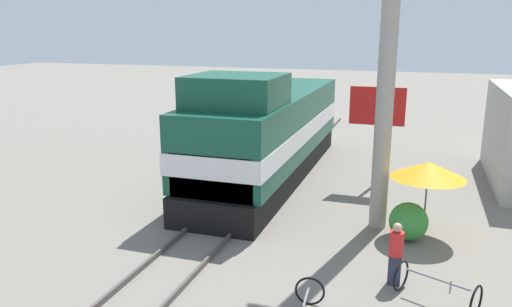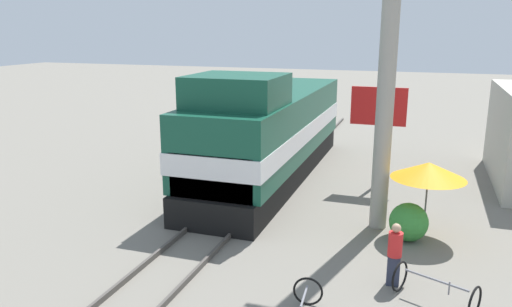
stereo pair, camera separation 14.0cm
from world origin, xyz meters
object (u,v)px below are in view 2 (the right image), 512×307
Objects in this scene: utility_pole at (390,33)px; billboard_sign at (378,113)px; person_bystander at (395,252)px; vendor_umbrella at (429,171)px; bicycle at (435,289)px; locomotive at (268,133)px.

utility_pole reaches higher than billboard_sign.
billboard_sign is at bearing 97.46° from utility_pole.
billboard_sign is 2.47× the size of person_bystander.
vendor_umbrella is 1.44× the size of person_bystander.
billboard_sign reaches higher than bicycle.
bicycle is (0.29, -3.92, -1.66)m from vendor_umbrella.
billboard_sign is 2.04× the size of bicycle.
vendor_umbrella is at bearing 78.80° from person_bystander.
billboard_sign is 8.87m from bicycle.
billboard_sign is at bearing 99.18° from person_bystander.
bicycle is at bearing -31.65° from person_bystander.
utility_pole is 3.00× the size of billboard_sign.
billboard_sign is (-1.89, 4.29, 0.90)m from vendor_umbrella.
utility_pole is at bearing -37.87° from locomotive.
person_bystander is at bearing -53.29° from locomotive.
locomotive is at bearing 126.71° from person_bystander.
person_bystander is (-0.66, -3.33, -1.19)m from vendor_umbrella.
utility_pole reaches higher than locomotive.
vendor_umbrella reaches higher than bicycle.
utility_pole is at bearing 101.04° from person_bystander.
person_bystander is at bearing -78.96° from utility_pole.
person_bystander is at bearing -101.20° from vendor_umbrella.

